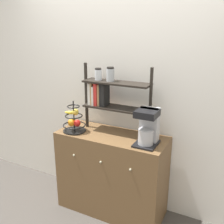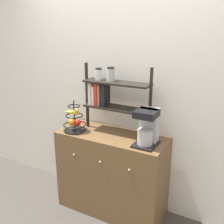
{
  "view_description": "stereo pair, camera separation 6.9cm",
  "coord_description": "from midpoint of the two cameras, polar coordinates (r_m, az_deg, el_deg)",
  "views": [
    {
      "loc": [
        1.13,
        -1.97,
        1.95
      ],
      "look_at": [
        0.0,
        0.23,
        1.14
      ],
      "focal_mm": 42.0,
      "sensor_mm": 36.0,
      "label": 1
    },
    {
      "loc": [
        1.19,
        -1.94,
        1.95
      ],
      "look_at": [
        0.0,
        0.23,
        1.14
      ],
      "focal_mm": 42.0,
      "sensor_mm": 36.0,
      "label": 2
    }
  ],
  "objects": [
    {
      "name": "coffee_maker",
      "position": [
        2.44,
        6.99,
        -3.2
      ],
      "size": [
        0.2,
        0.25,
        0.34
      ],
      "color": "black",
      "rests_on": "sideboard"
    },
    {
      "name": "ground_plane",
      "position": [
        3.0,
        -2.96,
        -22.61
      ],
      "size": [
        12.0,
        12.0,
        0.0
      ],
      "primitive_type": "plane",
      "color": "#47423D"
    },
    {
      "name": "fruit_stand",
      "position": [
        2.77,
        -9.0,
        -1.95
      ],
      "size": [
        0.24,
        0.24,
        0.33
      ],
      "color": "black",
      "rests_on": "sideboard"
    },
    {
      "name": "shelf_hutch",
      "position": [
        2.67,
        -1.74,
        4.23
      ],
      "size": [
        0.74,
        0.2,
        0.7
      ],
      "color": "black",
      "rests_on": "sideboard"
    },
    {
      "name": "sideboard",
      "position": [
        2.9,
        -0.77,
        -13.19
      ],
      "size": [
        1.14,
        0.48,
        0.9
      ],
      "color": "brown",
      "rests_on": "ground_plane"
    },
    {
      "name": "wall_back",
      "position": [
        2.8,
        1.8,
        4.6
      ],
      "size": [
        7.0,
        0.05,
        2.6
      ],
      "primitive_type": "cube",
      "color": "silver",
      "rests_on": "ground_plane"
    }
  ]
}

